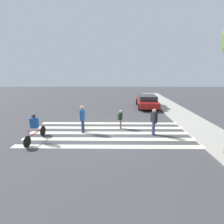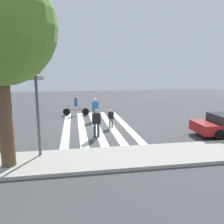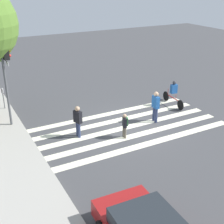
% 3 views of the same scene
% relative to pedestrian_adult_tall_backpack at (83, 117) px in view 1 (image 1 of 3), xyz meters
% --- Properties ---
extents(ground_plane, '(60.00, 60.00, 0.00)m').
position_rel_pedestrian_adult_tall_backpack_xyz_m(ground_plane, '(0.11, 1.61, -0.99)').
color(ground_plane, '#444447').
extents(sidewalk_curb, '(36.00, 2.50, 0.14)m').
position_rel_pedestrian_adult_tall_backpack_xyz_m(sidewalk_curb, '(0.11, 7.86, -0.92)').
color(sidewalk_curb, '#ADA89E').
rests_on(sidewalk_curb, ground_plane).
extents(crosswalk_stripes, '(4.52, 10.00, 0.01)m').
position_rel_pedestrian_adult_tall_backpack_xyz_m(crosswalk_stripes, '(0.11, 1.61, -0.99)').
color(crosswalk_stripes, '#F2EDCC').
rests_on(crosswalk_stripes, ground_plane).
extents(pedestrian_adult_tall_backpack, '(0.50, 0.26, 1.76)m').
position_rel_pedestrian_adult_tall_backpack_xyz_m(pedestrian_adult_tall_backpack, '(0.00, 0.00, 0.00)').
color(pedestrian_adult_tall_backpack, navy).
rests_on(pedestrian_adult_tall_backpack, ground_plane).
extents(pedestrian_adult_yellow_jacket, '(0.39, 0.37, 1.28)m').
position_rel_pedestrian_adult_tall_backpack_xyz_m(pedestrian_adult_yellow_jacket, '(-0.81, 2.41, -0.24)').
color(pedestrian_adult_yellow_jacket, '#6B6051').
rests_on(pedestrian_adult_yellow_jacket, ground_plane).
extents(pedestrian_child_with_backpack, '(0.50, 0.34, 1.65)m').
position_rel_pedestrian_adult_tall_backpack_xyz_m(pedestrian_child_with_backpack, '(0.37, 4.42, -0.06)').
color(pedestrian_child_with_backpack, navy).
rests_on(pedestrian_child_with_backpack, ground_plane).
extents(cyclist_mid_street, '(2.26, 0.42, 1.58)m').
position_rel_pedestrian_adult_tall_backpack_xyz_m(cyclist_mid_street, '(1.46, -2.41, -0.13)').
color(cyclist_mid_street, black).
rests_on(cyclist_mid_street, ground_plane).
extents(car_parked_dark_suv, '(4.64, 2.20, 1.30)m').
position_rel_pedestrian_adult_tall_backpack_xyz_m(car_parked_dark_suv, '(-7.62, 5.49, -0.31)').
color(car_parked_dark_suv, maroon).
rests_on(car_parked_dark_suv, ground_plane).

